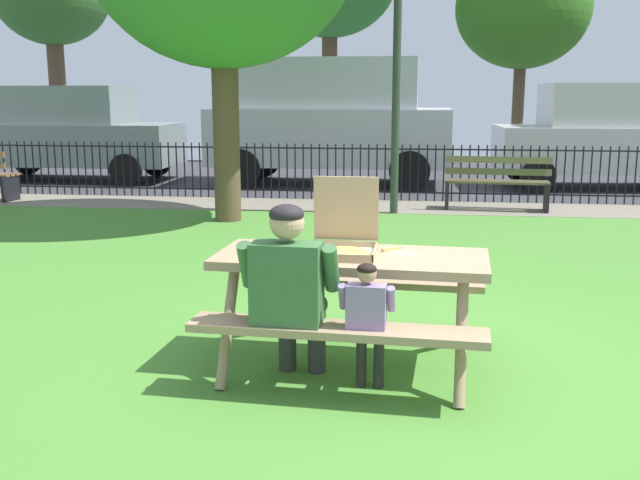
{
  "coord_description": "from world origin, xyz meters",
  "views": [
    {
      "loc": [
        -0.03,
        -4.89,
        1.84
      ],
      "look_at": [
        -0.7,
        0.47,
        0.75
      ],
      "focal_mm": 41.51,
      "sensor_mm": 36.0,
      "label": 1
    }
  ],
  "objects_px": {
    "picnic_table_foreground": "(351,280)",
    "parked_car_center": "(331,118)",
    "child_at_table": "(368,316)",
    "pizza_slice_on_table": "(402,252)",
    "adult_at_table": "(291,288)",
    "parked_car_left": "(70,132)",
    "parked_car_right": "(602,135)",
    "lamp_post_walkway": "(398,23)",
    "park_bench_center": "(497,184)",
    "pizza_box_open": "(343,239)",
    "far_tree_center": "(523,8)"
  },
  "relations": [
    {
      "from": "picnic_table_foreground",
      "to": "parked_car_center",
      "type": "height_order",
      "value": "parked_car_center"
    },
    {
      "from": "picnic_table_foreground",
      "to": "child_at_table",
      "type": "relative_size",
      "value": 2.21
    },
    {
      "from": "pizza_slice_on_table",
      "to": "parked_car_center",
      "type": "xyz_separation_m",
      "value": [
        -1.57,
        9.82,
        0.53
      ]
    },
    {
      "from": "adult_at_table",
      "to": "parked_car_center",
      "type": "xyz_separation_m",
      "value": [
        -0.91,
        10.4,
        0.65
      ]
    },
    {
      "from": "pizza_slice_on_table",
      "to": "parked_car_left",
      "type": "bearing_deg",
      "value": 125.6
    },
    {
      "from": "child_at_table",
      "to": "parked_car_right",
      "type": "relative_size",
      "value": 0.22
    },
    {
      "from": "pizza_slice_on_table",
      "to": "lamp_post_walkway",
      "type": "height_order",
      "value": "lamp_post_walkway"
    },
    {
      "from": "park_bench_center",
      "to": "parked_car_left",
      "type": "bearing_deg",
      "value": 160.45
    },
    {
      "from": "picnic_table_foreground",
      "to": "parked_car_left",
      "type": "relative_size",
      "value": 0.43
    },
    {
      "from": "child_at_table",
      "to": "lamp_post_walkway",
      "type": "height_order",
      "value": "lamp_post_walkway"
    },
    {
      "from": "pizza_box_open",
      "to": "lamp_post_walkway",
      "type": "xyz_separation_m",
      "value": [
        0.18,
        6.41,
        1.95
      ]
    },
    {
      "from": "pizza_slice_on_table",
      "to": "child_at_table",
      "type": "bearing_deg",
      "value": -106.55
    },
    {
      "from": "child_at_table",
      "to": "adult_at_table",
      "type": "bearing_deg",
      "value": 173.08
    },
    {
      "from": "pizza_slice_on_table",
      "to": "park_bench_center",
      "type": "distance_m",
      "value": 6.98
    },
    {
      "from": "far_tree_center",
      "to": "parked_car_right",
      "type": "bearing_deg",
      "value": -82.93
    },
    {
      "from": "adult_at_table",
      "to": "child_at_table",
      "type": "height_order",
      "value": "adult_at_table"
    },
    {
      "from": "pizza_slice_on_table",
      "to": "park_bench_center",
      "type": "bearing_deg",
      "value": 78.67
    },
    {
      "from": "adult_at_table",
      "to": "child_at_table",
      "type": "bearing_deg",
      "value": -6.92
    },
    {
      "from": "parked_car_center",
      "to": "pizza_box_open",
      "type": "bearing_deg",
      "value": -83.17
    },
    {
      "from": "pizza_box_open",
      "to": "parked_car_center",
      "type": "relative_size",
      "value": 0.11
    },
    {
      "from": "adult_at_table",
      "to": "parked_car_center",
      "type": "bearing_deg",
      "value": 95.0
    },
    {
      "from": "child_at_table",
      "to": "parked_car_center",
      "type": "xyz_separation_m",
      "value": [
        -1.39,
        10.46,
        0.79
      ]
    },
    {
      "from": "pizza_box_open",
      "to": "picnic_table_foreground",
      "type": "bearing_deg",
      "value": -33.99
    },
    {
      "from": "child_at_table",
      "to": "far_tree_center",
      "type": "distance_m",
      "value": 17.25
    },
    {
      "from": "parked_car_center",
      "to": "parked_car_right",
      "type": "xyz_separation_m",
      "value": [
        5.2,
        0.0,
        -0.29
      ]
    },
    {
      "from": "picnic_table_foreground",
      "to": "parked_car_center",
      "type": "bearing_deg",
      "value": 97.13
    },
    {
      "from": "picnic_table_foreground",
      "to": "child_at_table",
      "type": "height_order",
      "value": "child_at_table"
    },
    {
      "from": "picnic_table_foreground",
      "to": "pizza_slice_on_table",
      "type": "bearing_deg",
      "value": 16.02
    },
    {
      "from": "park_bench_center",
      "to": "parked_car_center",
      "type": "relative_size",
      "value": 0.34
    },
    {
      "from": "picnic_table_foreground",
      "to": "parked_car_right",
      "type": "distance_m",
      "value": 10.69
    },
    {
      "from": "pizza_slice_on_table",
      "to": "park_bench_center",
      "type": "xyz_separation_m",
      "value": [
        1.37,
        6.84,
        -0.36
      ]
    },
    {
      "from": "parked_car_left",
      "to": "far_tree_center",
      "type": "distance_m",
      "value": 12.03
    },
    {
      "from": "pizza_box_open",
      "to": "far_tree_center",
      "type": "bearing_deg",
      "value": 78.55
    },
    {
      "from": "park_bench_center",
      "to": "parked_car_right",
      "type": "relative_size",
      "value": 0.41
    },
    {
      "from": "far_tree_center",
      "to": "parked_car_left",
      "type": "bearing_deg",
      "value": -148.06
    },
    {
      "from": "pizza_box_open",
      "to": "parked_car_left",
      "type": "bearing_deg",
      "value": 123.91
    },
    {
      "from": "picnic_table_foreground",
      "to": "parked_car_right",
      "type": "xyz_separation_m",
      "value": [
        3.96,
        9.92,
        0.41
      ]
    },
    {
      "from": "picnic_table_foreground",
      "to": "child_at_table",
      "type": "distance_m",
      "value": 0.56
    },
    {
      "from": "parked_car_center",
      "to": "parked_car_right",
      "type": "relative_size",
      "value": 1.19
    },
    {
      "from": "pizza_box_open",
      "to": "parked_car_right",
      "type": "height_order",
      "value": "parked_car_right"
    },
    {
      "from": "pizza_slice_on_table",
      "to": "far_tree_center",
      "type": "distance_m",
      "value": 16.56
    },
    {
      "from": "picnic_table_foreground",
      "to": "adult_at_table",
      "type": "bearing_deg",
      "value": -124.62
    },
    {
      "from": "lamp_post_walkway",
      "to": "parked_car_center",
      "type": "bearing_deg",
      "value": 111.49
    },
    {
      "from": "parked_car_left",
      "to": "far_tree_center",
      "type": "xyz_separation_m",
      "value": [
        9.89,
        6.17,
        2.98
      ]
    },
    {
      "from": "pizza_slice_on_table",
      "to": "parked_car_left",
      "type": "height_order",
      "value": "parked_car_left"
    },
    {
      "from": "pizza_box_open",
      "to": "parked_car_center",
      "type": "distance_m",
      "value": 9.96
    },
    {
      "from": "park_bench_center",
      "to": "parked_car_left",
      "type": "distance_m",
      "value": 8.94
    },
    {
      "from": "pizza_slice_on_table",
      "to": "parked_car_right",
      "type": "height_order",
      "value": "parked_car_right"
    },
    {
      "from": "parked_car_left",
      "to": "parked_car_center",
      "type": "relative_size",
      "value": 0.93
    },
    {
      "from": "child_at_table",
      "to": "parked_car_right",
      "type": "xyz_separation_m",
      "value": [
        3.81,
        10.46,
        0.49
      ]
    }
  ]
}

